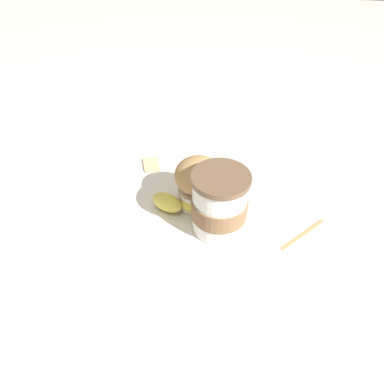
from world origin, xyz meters
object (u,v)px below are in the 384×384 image
(coffee_cup, at_px, (219,203))
(muffin, at_px, (199,182))
(banana, at_px, (199,202))
(sugar_packet, at_px, (151,164))

(coffee_cup, relative_size, muffin, 1.17)
(coffee_cup, relative_size, banana, 0.64)
(muffin, xyz_separation_m, sugar_packet, (0.11, -0.10, -0.05))
(muffin, bearing_deg, sugar_packet, -42.62)
(coffee_cup, bearing_deg, muffin, -53.52)
(muffin, bearing_deg, coffee_cup, 126.48)
(muffin, xyz_separation_m, banana, (-0.00, 0.02, -0.03))
(sugar_packet, bearing_deg, banana, 134.01)
(muffin, relative_size, sugar_packet, 1.97)
(coffee_cup, xyz_separation_m, banana, (0.04, -0.04, -0.04))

